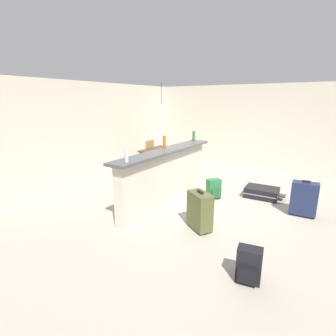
% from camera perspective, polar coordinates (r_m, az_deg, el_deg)
% --- Properties ---
extents(ground_plane, '(13.00, 13.00, 0.05)m').
position_cam_1_polar(ground_plane, '(5.69, 7.35, -6.75)').
color(ground_plane, '#ADA393').
extents(wall_back, '(6.60, 0.10, 2.50)m').
position_cam_1_polar(wall_back, '(7.20, -14.82, 7.92)').
color(wall_back, beige).
rests_on(wall_back, ground_plane).
extents(wall_right, '(0.10, 6.00, 2.50)m').
position_cam_1_polar(wall_right, '(8.28, 15.21, 8.73)').
color(wall_right, beige).
rests_on(wall_right, ground_plane).
extents(partition_half_wall, '(2.80, 0.20, 1.06)m').
position_cam_1_polar(partition_half_wall, '(5.24, -0.29, -2.13)').
color(partition_half_wall, beige).
rests_on(partition_half_wall, ground_plane).
extents(bar_countertop, '(2.96, 0.40, 0.05)m').
position_cam_1_polar(bar_countertop, '(5.10, -0.30, 3.82)').
color(bar_countertop, '#4C4C51').
rests_on(bar_countertop, partition_half_wall).
extents(bottle_clear, '(0.06, 0.06, 0.26)m').
position_cam_1_polar(bottle_clear, '(4.09, -9.21, 3.04)').
color(bottle_clear, silver).
rests_on(bottle_clear, bar_countertop).
extents(bottle_amber, '(0.07, 0.07, 0.27)m').
position_cam_1_polar(bottle_amber, '(5.11, -0.82, 5.67)').
color(bottle_amber, '#9E661E').
rests_on(bottle_amber, bar_countertop).
extents(bottle_green, '(0.07, 0.07, 0.24)m').
position_cam_1_polar(bottle_green, '(6.17, 5.72, 7.05)').
color(bottle_green, '#2D6B38').
rests_on(bottle_green, bar_countertop).
extents(dining_table, '(1.10, 0.80, 0.74)m').
position_cam_1_polar(dining_table, '(7.15, -1.50, 3.46)').
color(dining_table, '#4C331E').
rests_on(dining_table, ground_plane).
extents(dining_chair_near_partition, '(0.40, 0.40, 0.93)m').
position_cam_1_polar(dining_chair_near_partition, '(6.83, 2.04, 1.78)').
color(dining_chair_near_partition, '#9E754C').
rests_on(dining_chair_near_partition, ground_plane).
extents(dining_chair_far_side, '(0.42, 0.42, 0.93)m').
position_cam_1_polar(dining_chair_far_side, '(7.59, -4.64, 3.07)').
color(dining_chair_far_side, '#9E754C').
rests_on(dining_chair_far_side, ground_plane).
extents(pendant_lamp, '(0.34, 0.34, 0.72)m').
position_cam_1_polar(pendant_lamp, '(7.09, -1.49, 13.54)').
color(pendant_lamp, black).
extents(suitcase_flat_black, '(0.53, 0.84, 0.22)m').
position_cam_1_polar(suitcase_flat_black, '(5.98, 20.05, -5.09)').
color(suitcase_flat_black, black).
rests_on(suitcase_flat_black, ground_plane).
extents(suitcase_upright_olive, '(0.43, 0.50, 0.67)m').
position_cam_1_polar(suitcase_upright_olive, '(4.24, 7.04, -9.31)').
color(suitcase_upright_olive, '#51562D').
rests_on(suitcase_upright_olive, ground_plane).
extents(backpack_green, '(0.34, 0.33, 0.42)m').
position_cam_1_polar(backpack_green, '(5.63, 10.08, -4.63)').
color(backpack_green, '#286B3D').
rests_on(backpack_green, ground_plane).
extents(backpack_black, '(0.28, 0.31, 0.42)m').
position_cam_1_polar(backpack_black, '(3.32, 17.47, -19.90)').
color(backpack_black, black).
rests_on(backpack_black, ground_plane).
extents(suitcase_upright_navy, '(0.27, 0.46, 0.67)m').
position_cam_1_polar(suitcase_upright_navy, '(5.30, 27.85, -5.96)').
color(suitcase_upright_navy, '#1E284C').
rests_on(suitcase_upright_navy, ground_plane).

